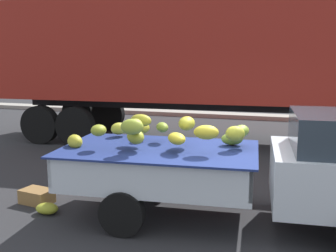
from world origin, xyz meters
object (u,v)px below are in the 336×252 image
(pickup_truck, at_px, (299,168))
(semi_trailer, at_px, (210,53))
(fallen_banana_bunch_near_tailgate, at_px, (47,208))
(produce_crate, at_px, (37,196))

(pickup_truck, xyz_separation_m, semi_trailer, (-2.35, 5.26, 1.65))
(fallen_banana_bunch_near_tailgate, bearing_deg, semi_trailer, 76.46)
(pickup_truck, distance_m, semi_trailer, 6.00)
(pickup_truck, bearing_deg, semi_trailer, 109.42)
(pickup_truck, height_order, produce_crate, pickup_truck)
(semi_trailer, relative_size, fallen_banana_bunch_near_tailgate, 32.71)
(fallen_banana_bunch_near_tailgate, bearing_deg, produce_crate, 140.40)
(pickup_truck, xyz_separation_m, produce_crate, (-4.20, -0.27, -0.77))
(semi_trailer, bearing_deg, fallen_banana_bunch_near_tailgate, -106.91)
(semi_trailer, relative_size, produce_crate, 23.32)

